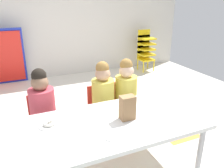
{
  "coord_description": "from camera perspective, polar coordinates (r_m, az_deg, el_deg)",
  "views": [
    {
      "loc": [
        -0.82,
        -2.34,
        1.56
      ],
      "look_at": [
        -0.01,
        -0.52,
        0.8
      ],
      "focal_mm": 35.98,
      "sensor_mm": 36.0,
      "label": 1
    }
  ],
  "objects": [
    {
      "name": "seated_child_middle_seat",
      "position": [
        2.58,
        -2.34,
        -2.2
      ],
      "size": [
        0.34,
        0.34,
        0.92
      ],
      "color": "red",
      "rests_on": "ground_plane"
    },
    {
      "name": "paper_plate_near_edge",
      "position": [
        2.0,
        -15.65,
        -10.06
      ],
      "size": [
        0.18,
        0.18,
        0.01
      ],
      "primitive_type": "cylinder",
      "color": "white",
      "rests_on": "craft_table"
    },
    {
      "name": "donut_powdered_on_plate",
      "position": [
        1.99,
        -15.71,
        -9.61
      ],
      "size": [
        0.1,
        0.1,
        0.03
      ],
      "primitive_type": "torus",
      "color": "white",
      "rests_on": "craft_table"
    },
    {
      "name": "craft_table",
      "position": [
        2.0,
        -1.19,
        -10.9
      ],
      "size": [
        1.69,
        0.82,
        0.55
      ],
      "color": "white",
      "rests_on": "ground_plane"
    },
    {
      "name": "seated_child_near_camera",
      "position": [
        2.44,
        -17.33,
        -4.59
      ],
      "size": [
        0.32,
        0.31,
        0.92
      ],
      "color": "red",
      "rests_on": "ground_plane"
    },
    {
      "name": "seated_child_far_right",
      "position": [
        2.69,
        3.52,
        -1.21
      ],
      "size": [
        0.32,
        0.31,
        0.92
      ],
      "color": "red",
      "rests_on": "ground_plane"
    },
    {
      "name": "paper_bag_brown",
      "position": [
        1.99,
        3.93,
        -6.02
      ],
      "size": [
        0.13,
        0.09,
        0.22
      ],
      "primitive_type": "cube",
      "color": "#9E754C",
      "rests_on": "craft_table"
    },
    {
      "name": "back_wall",
      "position": [
        4.85,
        -14.66,
        16.82
      ],
      "size": [
        5.91,
        0.1,
        2.56
      ],
      "primitive_type": "cube",
      "color": "beige",
      "rests_on": "ground_plane"
    },
    {
      "name": "paper_plate_center_table",
      "position": [
        1.81,
        0.56,
        -12.9
      ],
      "size": [
        0.18,
        0.18,
        0.01
      ],
      "primitive_type": "cylinder",
      "color": "white",
      "rests_on": "craft_table"
    },
    {
      "name": "ground_plane",
      "position": [
        2.93,
        -3.81,
        -11.67
      ],
      "size": [
        5.91,
        4.88,
        0.02
      ],
      "color": "silver"
    },
    {
      "name": "kid_chair_yellow_stack",
      "position": [
        5.24,
        8.53,
        9.03
      ],
      "size": [
        0.32,
        0.3,
        0.92
      ],
      "color": "yellow",
      "rests_on": "ground_plane"
    }
  ]
}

